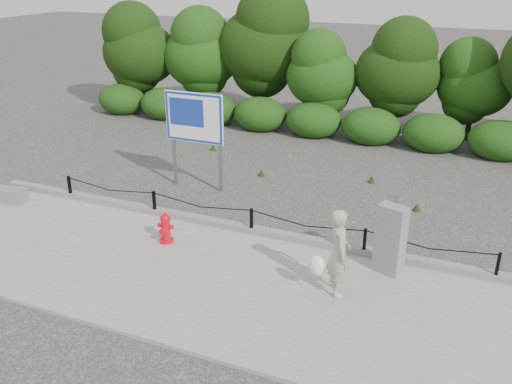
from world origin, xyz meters
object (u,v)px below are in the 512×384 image
at_px(concrete_block, 4,195).
at_px(advertising_sign, 194,122).
at_px(pedestrian, 337,253).
at_px(fire_hydrant, 166,228).
at_px(utility_cabinet, 390,240).

relative_size(concrete_block, advertising_sign, 0.43).
height_order(pedestrian, advertising_sign, advertising_sign).
xyz_separation_m(fire_hydrant, pedestrian, (3.85, -0.46, 0.48)).
bearing_deg(utility_cabinet, pedestrian, -105.60).
distance_m(pedestrian, concrete_block, 8.77).
distance_m(fire_hydrant, pedestrian, 3.91).
distance_m(pedestrian, advertising_sign, 6.02).
relative_size(fire_hydrant, utility_cabinet, 0.44).
distance_m(concrete_block, advertising_sign, 5.09).
bearing_deg(pedestrian, advertising_sign, 31.72).
relative_size(utility_cabinet, advertising_sign, 0.59).
distance_m(concrete_block, utility_cabinet, 9.48).
bearing_deg(fire_hydrant, concrete_block, 174.66).
bearing_deg(fire_hydrant, advertising_sign, 104.50).
bearing_deg(pedestrian, fire_hydrant, 61.39).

